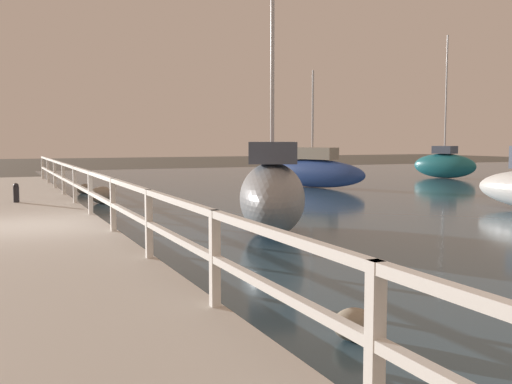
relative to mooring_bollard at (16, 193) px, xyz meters
The scene contains 11 objects.
ground_plane 5.25m from the mooring_bollard, 89.68° to the right, with size 120.00×120.00×0.00m, color #4C473D.
dock_walkway 5.23m from the mooring_bollard, 89.68° to the right, with size 3.23×36.00×0.32m.
railing 5.45m from the mooring_bollard, 73.49° to the right, with size 0.10×32.50×1.05m.
boulder_upstream 6.98m from the mooring_bollard, 66.36° to the left, with size 0.47×0.42×0.35m.
boulder_water_edge 6.37m from the mooring_bollard, 65.24° to the left, with size 0.50×0.45×0.38m.
boulder_mid_strip 3.22m from the mooring_bollard, 32.39° to the left, with size 0.77×0.69×0.58m.
boulder_near_dock 13.65m from the mooring_bollard, 78.06° to the right, with size 0.46×0.42×0.35m.
mooring_bollard is the anchor object (origin of this frame).
sailboat_blue 13.49m from the mooring_bollard, 21.53° to the left, with size 2.91×5.73×5.19m.
sailboat_teal 23.74m from the mooring_bollard, 18.85° to the left, with size 2.37×3.94×7.84m.
sailboat_gray 8.19m from the mooring_bollard, 50.51° to the right, with size 3.18×4.65×7.71m.
Camera 1 is at (-0.65, -13.35, 2.11)m, focal length 42.00 mm.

